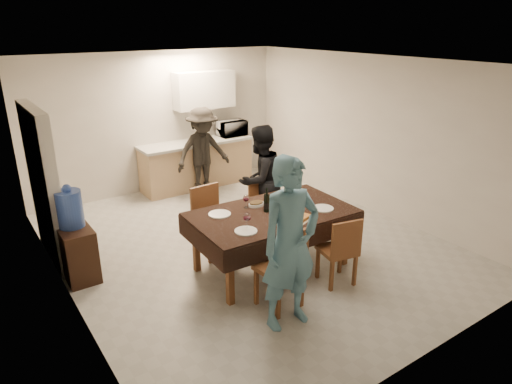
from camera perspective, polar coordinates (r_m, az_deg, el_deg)
floor at (r=6.80m, az=-1.12°, el=-6.46°), size 5.00×6.00×0.02m
ceiling at (r=6.07m, az=-1.29°, el=15.96°), size 5.00×6.00×0.02m
wall_back at (r=8.90m, az=-12.06°, el=8.53°), size 5.00×0.02×2.60m
wall_front at (r=4.31m, az=21.56°, el=-5.52°), size 5.00×0.02×2.60m
wall_left at (r=5.43m, az=-23.78°, el=-0.50°), size 0.02×6.00×2.60m
wall_right at (r=7.92m, az=14.16°, el=6.90°), size 0.02×6.00×2.60m
stub_partition at (r=6.64m, az=-24.98°, el=0.71°), size 0.15×1.40×2.10m
kitchen_base_cabinet at (r=9.08m, az=-7.37°, el=3.36°), size 2.20×0.60×0.86m
kitchen_worktop at (r=8.95m, az=-7.51°, el=6.15°), size 2.24×0.64×0.05m
upper_cabinet at (r=9.03m, az=-6.49°, el=12.56°), size 1.20×0.34×0.70m
dining_table at (r=5.86m, az=2.01°, el=-2.82°), size 2.10×1.28×0.80m
chair_near_left at (r=5.08m, az=3.60°, el=-8.70°), size 0.50×0.50×0.54m
chair_near_right at (r=5.65m, az=10.78°, el=-6.50°), size 0.49×0.49×0.49m
chair_far_left at (r=6.20m, az=-4.99°, el=-3.20°), size 0.46×0.46×0.53m
chair_far_right at (r=6.69m, az=1.68°, el=-1.91°), size 0.44×0.44×0.47m
console at (r=6.28m, az=-21.54°, el=-6.88°), size 0.38×0.75×0.69m
water_jug at (r=6.05m, az=-22.25°, el=-1.98°), size 0.31×0.31×0.47m
wine_bottle at (r=5.79m, az=1.34°, el=-0.99°), size 0.08×0.08×0.32m
water_pitcher at (r=5.97m, az=5.01°, el=-1.04°), size 0.12×0.12×0.19m
savoury_tart at (r=5.62m, az=5.15°, el=-3.28°), size 0.44×0.38×0.05m
salad_bowl at (r=6.13m, az=3.27°, el=-0.98°), size 0.20×0.20×0.08m
mushroom_dish at (r=6.02m, az=0.05°, el=-1.57°), size 0.21×0.21×0.04m
wine_glass_a at (r=5.32m, az=-1.13°, el=-3.64°), size 0.09×0.09×0.21m
wine_glass_b at (r=6.30m, az=4.69°, el=0.21°), size 0.09×0.09×0.20m
wine_glass_c at (r=5.93m, az=-1.26°, el=-1.18°), size 0.08×0.08×0.18m
plate_near_left at (r=5.30m, az=-1.28°, el=-4.90°), size 0.27×0.27×0.02m
plate_near_right at (r=5.98m, az=8.36°, el=-2.03°), size 0.28×0.28×0.02m
plate_far_left at (r=5.77m, az=-4.57°, el=-2.77°), size 0.28×0.28×0.02m
plate_far_right at (r=6.40m, az=4.73°, el=-0.36°), size 0.25×0.25×0.01m
microwave at (r=9.30m, az=-3.04°, el=7.97°), size 0.55×0.37×0.31m
person_near at (r=4.73m, az=4.28°, el=-6.53°), size 0.71×0.48×1.88m
person_far at (r=6.92m, az=0.50°, el=1.58°), size 0.93×0.79×1.67m
person_kitchen at (r=8.54m, az=-6.65°, el=5.04°), size 1.06×0.61×1.64m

